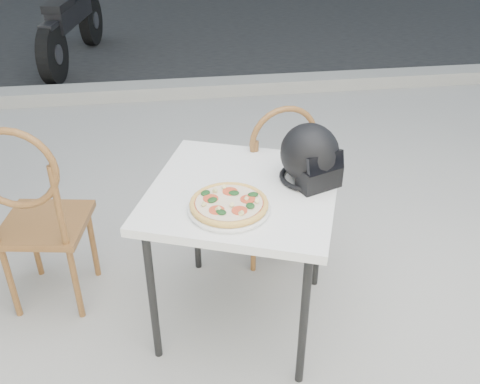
{
  "coord_description": "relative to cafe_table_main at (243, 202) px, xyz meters",
  "views": [
    {
      "loc": [
        -0.63,
        -1.84,
        1.87
      ],
      "look_at": [
        -0.38,
        -0.07,
        0.77
      ],
      "focal_mm": 40.0,
      "sensor_mm": 36.0,
      "label": 1
    }
  ],
  "objects": [
    {
      "name": "pizza",
      "position": [
        -0.08,
        -0.16,
        0.1
      ],
      "size": [
        0.33,
        0.33,
        0.04
      ],
      "rotation": [
        0.0,
        0.0,
        -0.09
      ],
      "color": "#E0AE52",
      "rests_on": "plate"
    },
    {
      "name": "plate",
      "position": [
        -0.08,
        -0.16,
        0.08
      ],
      "size": [
        0.35,
        0.35,
        0.02
      ],
      "rotation": [
        0.0,
        0.0,
        -0.07
      ],
      "color": "silver",
      "rests_on": "cafe_table_main"
    },
    {
      "name": "street_asphalt",
      "position": [
        0.35,
        6.97,
        -0.66
      ],
      "size": [
        30.0,
        8.0,
        0.0
      ],
      "primitive_type": "cube",
      "color": "black",
      "rests_on": "ground"
    },
    {
      "name": "cafe_chair_main",
      "position": [
        0.23,
        0.44,
        -0.14
      ],
      "size": [
        0.42,
        0.42,
        0.93
      ],
      "rotation": [
        0.0,
        0.0,
        3.34
      ],
      "color": "brown",
      "rests_on": "ground"
    },
    {
      "name": "helmet",
      "position": [
        0.29,
        0.03,
        0.18
      ],
      "size": [
        0.32,
        0.32,
        0.25
      ],
      "rotation": [
        0.0,
        0.0,
        0.37
      ],
      "color": "black",
      "rests_on": "cafe_table_main"
    },
    {
      "name": "cafe_table_main",
      "position": [
        0.0,
        0.0,
        0.0
      ],
      "size": [
        0.98,
        0.98,
        0.72
      ],
      "rotation": [
        0.0,
        0.0,
        -0.36
      ],
      "color": "white",
      "rests_on": "ground"
    },
    {
      "name": "cafe_chair_side",
      "position": [
        -0.91,
        0.22,
        -0.1
      ],
      "size": [
        0.44,
        0.44,
        1.0
      ],
      "rotation": [
        0.0,
        0.0,
        2.98
      ],
      "color": "brown",
      "rests_on": "ground"
    },
    {
      "name": "motorcycle",
      "position": [
        -1.24,
        4.14,
        -0.24
      ],
      "size": [
        0.56,
        1.91,
        0.96
      ],
      "rotation": [
        0.0,
        0.0,
        -0.18
      ],
      "color": "black",
      "rests_on": "street_asphalt"
    },
    {
      "name": "ground",
      "position": [
        0.35,
        -0.03,
        -0.66
      ],
      "size": [
        80.0,
        80.0,
        0.0
      ],
      "primitive_type": "plane",
      "color": "#A2A09A",
      "rests_on": "ground"
    },
    {
      "name": "curb",
      "position": [
        0.35,
        2.97,
        -0.6
      ],
      "size": [
        30.0,
        0.25,
        0.12
      ],
      "primitive_type": "cube",
      "color": "gray",
      "rests_on": "ground"
    }
  ]
}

